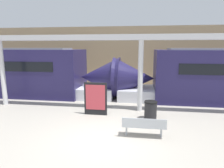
# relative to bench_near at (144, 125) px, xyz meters

# --- Properties ---
(ground_plane) EXTENTS (60.00, 60.00, 0.00)m
(ground_plane) POSITION_rel_bench_near_xyz_m (-1.56, -0.32, -0.46)
(ground_plane) COLOR #A8A093
(station_wall) EXTENTS (56.00, 0.20, 5.00)m
(station_wall) POSITION_rel_bench_near_xyz_m (-1.56, 10.48, 2.04)
(station_wall) COLOR #9E8460
(station_wall) RESTS_ON ground_plane
(bench_near) EXTENTS (1.60, 0.44, 0.76)m
(bench_near) POSITION_rel_bench_near_xyz_m (0.00, 0.00, 0.00)
(bench_near) COLOR #ADB2B7
(bench_near) RESTS_ON ground_plane
(trash_bin) EXTENTS (0.59, 0.59, 0.85)m
(trash_bin) POSITION_rel_bench_near_xyz_m (0.32, 1.92, -0.04)
(trash_bin) COLOR black
(trash_bin) RESTS_ON ground_plane
(poster_board) EXTENTS (1.12, 0.07, 1.61)m
(poster_board) POSITION_rel_bench_near_xyz_m (-2.30, 2.15, 0.35)
(poster_board) COLOR black
(poster_board) RESTS_ON ground_plane
(support_column_near) EXTENTS (0.26, 0.26, 3.60)m
(support_column_near) POSITION_rel_bench_near_xyz_m (-0.18, 3.14, 1.34)
(support_column_near) COLOR silver
(support_column_near) RESTS_ON ground_plane
(support_column_far) EXTENTS (0.26, 0.26, 3.60)m
(support_column_far) POSITION_rel_bench_near_xyz_m (-7.86, 3.14, 1.34)
(support_column_far) COLOR silver
(support_column_far) RESTS_ON ground_plane
(canopy_beam) EXTENTS (28.00, 0.60, 0.28)m
(canopy_beam) POSITION_rel_bench_near_xyz_m (-0.18, 3.14, 3.28)
(canopy_beam) COLOR #B7B7BC
(canopy_beam) RESTS_ON support_column_near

